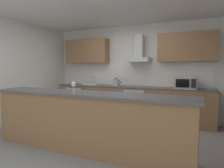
# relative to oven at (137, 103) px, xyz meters

# --- Properties ---
(ground) EXTENTS (5.88, 4.99, 0.02)m
(ground) POSITION_rel_oven_xyz_m (-0.24, -1.65, -0.47)
(ground) COLOR gray
(ceiling) EXTENTS (5.88, 4.99, 0.02)m
(ceiling) POSITION_rel_oven_xyz_m (-0.24, -1.65, 2.15)
(ceiling) COLOR white
(wall_back) EXTENTS (5.88, 0.12, 2.60)m
(wall_back) POSITION_rel_oven_xyz_m (-0.24, 0.41, 0.84)
(wall_back) COLOR white
(wall_back) RESTS_ON ground
(wall_left) EXTENTS (0.12, 4.99, 2.60)m
(wall_left) POSITION_rel_oven_xyz_m (-2.74, -1.65, 0.84)
(wall_left) COLOR white
(wall_left) RESTS_ON ground
(backsplash_tile) EXTENTS (4.15, 0.02, 0.66)m
(backsplash_tile) POSITION_rel_oven_xyz_m (-0.24, 0.33, 0.77)
(backsplash_tile) COLOR white
(counter_back) EXTENTS (4.30, 0.60, 0.90)m
(counter_back) POSITION_rel_oven_xyz_m (-0.24, 0.03, -0.01)
(counter_back) COLOR olive
(counter_back) RESTS_ON ground
(counter_island) EXTENTS (3.59, 0.64, 0.99)m
(counter_island) POSITION_rel_oven_xyz_m (-0.16, -2.30, 0.04)
(counter_island) COLOR olive
(counter_island) RESTS_ON ground
(upper_cabinets) EXTENTS (4.24, 0.32, 0.70)m
(upper_cabinets) POSITION_rel_oven_xyz_m (-0.24, 0.18, 1.45)
(upper_cabinets) COLOR olive
(oven) EXTENTS (0.60, 0.62, 0.80)m
(oven) POSITION_rel_oven_xyz_m (0.00, 0.00, 0.00)
(oven) COLOR slate
(oven) RESTS_ON ground
(refrigerator) EXTENTS (0.58, 0.60, 0.85)m
(refrigerator) POSITION_rel_oven_xyz_m (-1.86, -0.00, -0.03)
(refrigerator) COLOR white
(refrigerator) RESTS_ON ground
(microwave) EXTENTS (0.50, 0.38, 0.30)m
(microwave) POSITION_rel_oven_xyz_m (1.22, -0.03, 0.59)
(microwave) COLOR #B7BABC
(microwave) RESTS_ON counter_back
(sink) EXTENTS (0.50, 0.40, 0.26)m
(sink) POSITION_rel_oven_xyz_m (-1.40, 0.01, 0.47)
(sink) COLOR silver
(sink) RESTS_ON counter_back
(kettle) EXTENTS (0.29, 0.15, 0.24)m
(kettle) POSITION_rel_oven_xyz_m (-0.61, -0.03, 0.55)
(kettle) COLOR #B7BABC
(kettle) RESTS_ON counter_back
(range_hood) EXTENTS (0.62, 0.45, 0.72)m
(range_hood) POSITION_rel_oven_xyz_m (0.00, 0.13, 1.33)
(range_hood) COLOR #B7BABC
(wine_glass) EXTENTS (0.08, 0.08, 0.18)m
(wine_glass) POSITION_rel_oven_xyz_m (-0.38, -2.32, 0.65)
(wine_glass) COLOR silver
(wine_glass) RESTS_ON counter_island
(chopping_board) EXTENTS (0.38, 0.29, 0.02)m
(chopping_board) POSITION_rel_oven_xyz_m (0.80, -0.02, 0.45)
(chopping_board) COLOR #9E7247
(chopping_board) RESTS_ON counter_back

